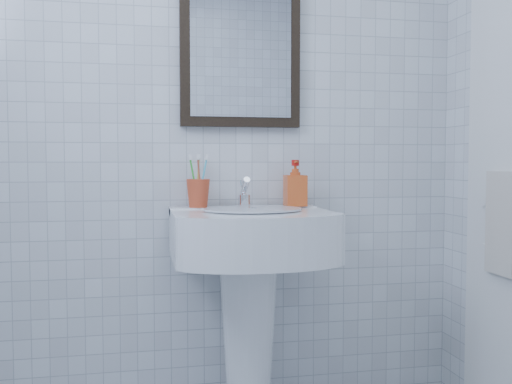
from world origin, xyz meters
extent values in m
cube|color=silver|center=(0.00, 1.20, 1.25)|extent=(2.20, 0.02, 2.50)
cone|color=white|center=(0.15, 1.01, 0.37)|extent=(0.24, 0.24, 0.75)
cube|color=white|center=(0.15, 0.96, 0.82)|extent=(0.60, 0.43, 0.18)
cube|color=white|center=(0.15, 1.13, 0.90)|extent=(0.60, 0.11, 0.03)
cylinder|color=silver|center=(0.15, 0.93, 0.92)|extent=(0.37, 0.37, 0.01)
cylinder|color=silver|center=(0.15, 1.10, 0.94)|extent=(0.05, 0.05, 0.05)
cylinder|color=silver|center=(0.15, 1.08, 1.00)|extent=(0.03, 0.10, 0.08)
cylinder|color=silver|center=(0.15, 1.12, 0.98)|extent=(0.03, 0.05, 0.09)
imported|color=red|center=(0.37, 1.10, 1.01)|extent=(0.09, 0.09, 0.19)
cube|color=black|center=(0.15, 1.18, 1.55)|extent=(0.50, 0.04, 0.62)
cube|color=silver|center=(0.15, 1.16, 1.55)|extent=(0.42, 0.00, 0.54)
torus|color=silver|center=(1.06, 0.69, 1.05)|extent=(0.01, 0.18, 0.18)
cube|color=beige|center=(1.04, 0.69, 0.87)|extent=(0.03, 0.16, 0.38)
camera|label=1|loc=(-0.26, -1.16, 1.09)|focal=40.00mm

